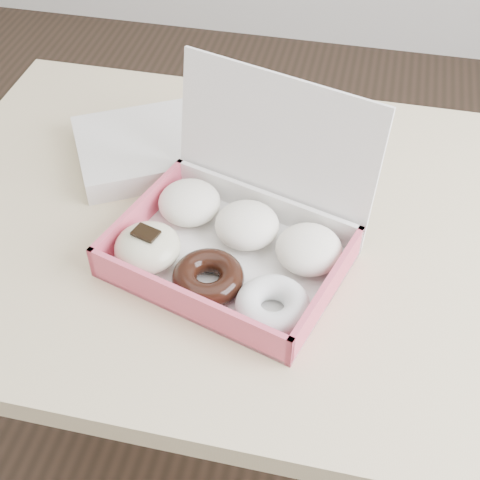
# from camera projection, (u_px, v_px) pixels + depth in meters

# --- Properties ---
(ground) EXTENTS (4.00, 4.00, 0.00)m
(ground) POSITION_uv_depth(u_px,v_px,m) (262.00, 448.00, 1.62)
(ground) COLOR black
(ground) RESTS_ON ground
(table) EXTENTS (1.20, 0.80, 0.75)m
(table) POSITION_uv_depth(u_px,v_px,m) (271.00, 257.00, 1.14)
(table) COLOR #D3BC8B
(table) RESTS_ON ground
(donut_box) EXTENTS (0.40, 0.37, 0.24)m
(donut_box) POSITION_uv_depth(u_px,v_px,m) (233.00, 237.00, 1.01)
(donut_box) COLOR white
(donut_box) RESTS_ON table
(newspapers) EXTENTS (0.33, 0.31, 0.04)m
(newspapers) POSITION_uv_depth(u_px,v_px,m) (152.00, 146.00, 1.20)
(newspapers) COLOR silver
(newspapers) RESTS_ON table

